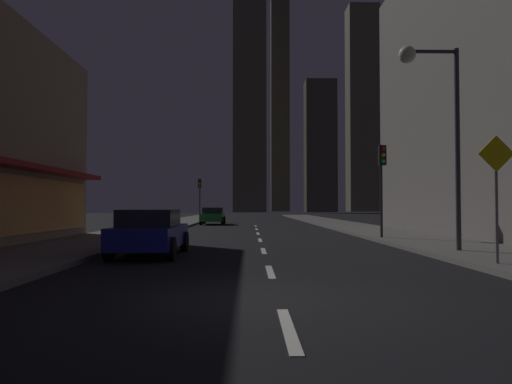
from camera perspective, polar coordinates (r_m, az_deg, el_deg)
ground_plane at (r=40.04m, az=-0.11°, el=-4.02°), size 78.00×136.00×0.10m
sidewalk_right at (r=40.73m, az=9.81°, el=-3.78°), size 4.00×76.00×0.15m
sidewalk_left at (r=40.56m, az=-10.07°, el=-3.79°), size 4.00×76.00×0.15m
lane_marking_center at (r=21.67m, az=0.50°, el=-5.82°), size 0.16×33.40×0.01m
skyscraper_distant_tall at (r=130.65m, az=-0.77°, el=11.80°), size 8.85×7.33×64.26m
skyscraper_distant_mid at (r=151.56m, az=2.89°, el=10.43°), size 5.69×6.10×66.96m
skyscraper_distant_short at (r=128.51m, az=7.74°, el=5.45°), size 8.18×6.37×35.18m
skyscraper_distant_slender at (r=146.42m, az=12.71°, el=9.74°), size 9.00×7.27×61.14m
car_parked_near at (r=15.23m, az=-12.62°, el=-4.74°), size 1.98×4.24×1.45m
car_parked_far at (r=40.63m, az=-5.20°, el=-2.87°), size 1.98×4.24×1.45m
fire_hydrant_far_left at (r=28.12m, az=-11.93°, el=-3.93°), size 0.42×0.30×0.65m
traffic_light_near_right at (r=22.14m, az=14.92°, el=2.58°), size 0.32×0.48×4.20m
traffic_light_far_left at (r=48.05m, az=-6.79°, el=0.24°), size 0.32×0.48×4.20m
street_lamp_right at (r=16.54m, az=20.38°, el=10.65°), size 1.96×0.56×6.58m
pedestrian_crossing_sign at (r=13.08m, az=26.95°, el=0.50°), size 0.91×0.08×3.15m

